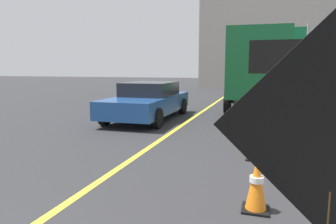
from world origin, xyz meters
name	(u,v)px	position (x,y,z in m)	size (l,w,h in m)	color
lane_center_stripe	(144,151)	(0.00, 6.00, 0.00)	(0.14, 36.00, 0.01)	yellow
roadwork_sign	(333,132)	(3.07, 1.88, 1.47)	(1.59, 0.43, 2.33)	#593819
arrow_board_trailer	(275,117)	(2.92, 8.93, 0.48)	(1.60, 1.81, 2.70)	orange
box_truck	(256,69)	(2.16, 14.49, 1.86)	(2.82, 6.92, 3.47)	black
pickup_car	(148,100)	(-1.57, 10.29, 0.70)	(2.13, 4.96, 1.38)	navy
highway_guide_sign	(295,47)	(4.53, 23.51, 3.42)	(2.79, 0.18, 5.00)	gray
far_building_block	(292,35)	(4.93, 33.48, 5.24)	(17.67, 6.47, 10.47)	gray
traffic_cone_near_sign	(257,183)	(2.56, 3.67, 0.38)	(0.36, 0.36, 0.77)	black
traffic_cone_mid_lane	(255,146)	(2.47, 6.07, 0.30)	(0.36, 0.36, 0.61)	black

